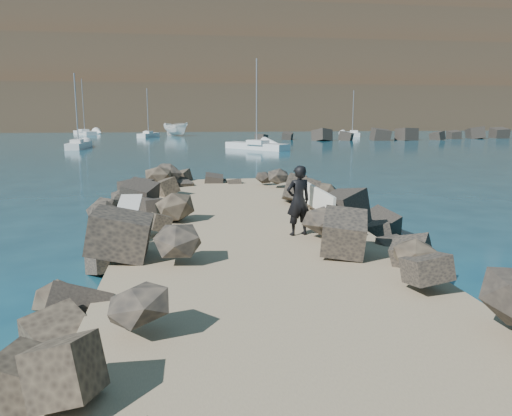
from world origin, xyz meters
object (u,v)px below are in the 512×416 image
Objects in this scene: surfboard_resting at (127,216)px; boat_imported at (176,129)px; surfer_with_board at (301,200)px; sailboat_e at (85,133)px.

boat_imported is (0.60, 71.12, 0.07)m from surfboard_resting.
boat_imported is at bearing 92.82° from surfer_with_board.
boat_imported is 0.60× the size of sailboat_e.
sailboat_e reaches higher than surfer_with_board.
boat_imported is 17.28m from sailboat_e.
boat_imported is at bearing -24.69° from sailboat_e.
surfboard_resting is at bearing -79.10° from sailboat_e.
surfer_with_board is at bearing -123.98° from boat_imported.
surfboard_resting is 0.23× the size of sailboat_e.
surfboard_resting is at bearing 170.34° from surfer_with_board.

